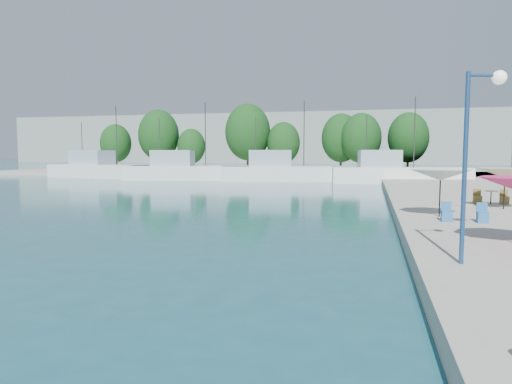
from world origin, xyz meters
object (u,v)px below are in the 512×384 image
(umbrella_white, at_px, (441,175))
(umbrella_cream, at_px, (505,173))
(trawler_03, at_px, (286,172))
(trawler_04, at_px, (396,174))
(trawler_02, at_px, (189,171))
(street_lamp, at_px, (478,131))
(trawler_01, at_px, (105,170))

(umbrella_white, relative_size, umbrella_cream, 1.02)
(trawler_03, bearing_deg, trawler_04, -17.62)
(trawler_04, bearing_deg, umbrella_white, -97.77)
(trawler_02, xyz_separation_m, street_lamp, (25.32, -41.80, 3.02))
(trawler_04, xyz_separation_m, umbrella_cream, (3.88, -28.82, 1.40))
(trawler_04, height_order, umbrella_cream, trawler_04)
(umbrella_white, bearing_deg, trawler_04, 90.45)
(trawler_01, height_order, umbrella_cream, trawler_01)
(trawler_03, xyz_separation_m, street_lamp, (12.75, -42.42, 3.02))
(trawler_03, bearing_deg, umbrella_white, -83.08)
(trawler_02, bearing_deg, trawler_03, -8.29)
(trawler_02, relative_size, street_lamp, 3.48)
(trawler_02, height_order, umbrella_cream, trawler_02)
(umbrella_white, relative_size, street_lamp, 0.54)
(trawler_01, bearing_deg, umbrella_cream, -26.07)
(trawler_02, distance_m, street_lamp, 48.96)
(trawler_01, bearing_deg, trawler_03, 7.37)
(umbrella_white, bearing_deg, trawler_03, 111.59)
(trawler_02, xyz_separation_m, umbrella_cream, (29.35, -28.86, 1.40))
(street_lamp, bearing_deg, umbrella_cream, 57.60)
(trawler_02, relative_size, trawler_04, 1.12)
(trawler_03, relative_size, umbrella_white, 6.37)
(umbrella_cream, bearing_deg, trawler_03, 119.64)
(trawler_04, relative_size, street_lamp, 3.12)
(trawler_01, distance_m, umbrella_cream, 52.36)
(trawler_02, relative_size, trawler_03, 1.00)
(street_lamp, bearing_deg, trawler_04, 74.69)
(umbrella_cream, bearing_deg, trawler_02, 135.48)
(trawler_02, bearing_deg, trawler_01, 162.15)
(trawler_01, relative_size, umbrella_white, 6.66)
(trawler_03, bearing_deg, umbrella_cream, -75.03)
(trawler_01, bearing_deg, trawler_04, 7.09)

